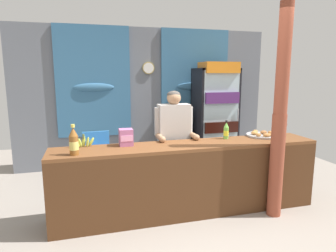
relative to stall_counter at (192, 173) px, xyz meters
The scene contains 13 objects.
ground_plane 0.89m from the stall_counter, 96.87° to the left, with size 7.16×7.16×0.00m, color gray.
back_wall_curtained 2.51m from the stall_counter, 91.94° to the left, with size 4.89×0.22×2.63m.
stall_counter is the anchor object (origin of this frame).
timber_post 1.25m from the stall_counter, 13.90° to the right, with size 0.19×0.17×2.58m.
drink_fridge 2.28m from the stall_counter, 58.36° to the left, with size 0.77×0.64×1.98m.
bottle_shelf_rack 2.06m from the stall_counter, 78.69° to the left, with size 0.48×0.28×1.11m.
plastic_lawn_chair 1.74m from the stall_counter, 128.37° to the left, with size 0.47×0.47×0.86m.
shopkeeper 0.69m from the stall_counter, 97.07° to the left, with size 0.54×0.42×1.54m.
soda_bottle_iced_tea 1.45m from the stall_counter, behind, with size 0.10×0.10×0.34m.
soda_bottle_lime_soda 0.78m from the stall_counter, 24.57° to the left, with size 0.07×0.07×0.25m.
snack_box_wafer 0.92m from the stall_counter, 162.08° to the left, with size 0.16×0.15×0.20m.
pastry_tray 1.23m from the stall_counter, 13.37° to the left, with size 0.45×0.45×0.07m.
banana_bunch 1.37m from the stall_counter, 166.19° to the left, with size 0.28×0.07×0.16m.
Camera 1 is at (-1.13, -2.85, 1.77)m, focal length 31.54 mm.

